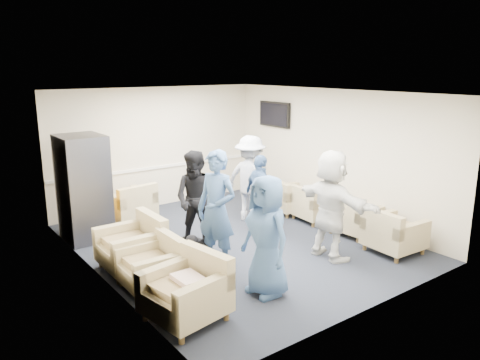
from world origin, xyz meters
TOP-DOWN VIEW (x-y plane):
  - floor at (0.00, 0.00)m, footprint 6.00×6.00m
  - ceiling at (0.00, 0.00)m, footprint 6.00×6.00m
  - back_wall at (0.00, 3.00)m, footprint 5.00×0.02m
  - front_wall at (0.00, -3.00)m, footprint 5.00×0.02m
  - left_wall at (-2.50, 0.00)m, footprint 0.02×6.00m
  - right_wall at (2.50, 0.00)m, footprint 0.02×6.00m
  - chair_rail at (0.00, 2.98)m, footprint 4.98×0.04m
  - tv at (2.44, 1.80)m, footprint 0.10×1.00m
  - armchair_left_near at (-2.04, -1.79)m, footprint 1.03×1.03m
  - armchair_left_mid at (-1.99, -0.74)m, footprint 0.82×0.82m
  - armchair_left_far at (-1.94, 0.05)m, footprint 0.91×0.91m
  - armchair_right_near at (1.87, -1.99)m, footprint 0.88×0.88m
  - armchair_right_midnear at (2.04, -1.00)m, footprint 0.82×0.82m
  - armchair_right_midfar at (2.03, 0.05)m, footprint 0.85×0.85m
  - armchair_right_far at (2.01, 0.76)m, footprint 0.88×0.88m
  - armchair_corner at (-1.05, 2.22)m, footprint 0.98×0.98m
  - vending_machine at (-2.09, 1.86)m, footprint 0.79×0.92m
  - backpack at (-1.17, -0.42)m, footprint 0.34×0.27m
  - pillow at (-2.05, -1.80)m, footprint 0.31×0.41m
  - person_front_left at (-0.81, -1.84)m, footprint 0.55×0.84m
  - person_mid_left at (-0.87, -0.69)m, footprint 0.66×0.81m
  - person_back_left at (-0.64, 0.28)m, footprint 1.03×1.06m
  - person_back_right at (1.01, 0.87)m, footprint 1.02×1.31m
  - person_mid_right at (0.67, 0.13)m, footprint 0.48×0.94m
  - person_front_right at (0.87, -1.48)m, footprint 0.61×1.73m

SIDE VIEW (x-z plane):
  - floor at x=0.00m, z-range 0.00..0.00m
  - backpack at x=-1.17m, z-range 0.01..0.53m
  - armchair_right_midnear at x=2.04m, z-range 0.00..0.62m
  - armchair_right_far at x=2.01m, z-range 0.00..0.62m
  - armchair_right_midfar at x=2.03m, z-range 0.00..0.62m
  - armchair_left_mid at x=-1.99m, z-range 0.00..0.64m
  - armchair_right_near at x=1.87m, z-range 0.00..0.67m
  - armchair_corner at x=-1.05m, z-range 0.00..0.70m
  - armchair_left_near at x=-2.04m, z-range 0.00..0.72m
  - armchair_left_far at x=-1.94m, z-range 0.00..0.72m
  - pillow at x=-2.05m, z-range 0.47..0.59m
  - person_mid_right at x=0.67m, z-range 0.00..1.54m
  - person_front_left at x=-0.81m, z-range 0.00..1.72m
  - person_back_left at x=-0.64m, z-range 0.00..1.73m
  - person_back_right at x=1.01m, z-range 0.00..1.78m
  - chair_rail at x=0.00m, z-range 0.87..0.93m
  - person_front_right at x=0.87m, z-range 0.00..1.84m
  - person_mid_left at x=-0.87m, z-range 0.00..1.90m
  - vending_machine at x=-2.09m, z-range 0.00..1.94m
  - back_wall at x=0.00m, z-range 0.00..2.70m
  - front_wall at x=0.00m, z-range 0.00..2.70m
  - left_wall at x=-2.50m, z-range 0.00..2.70m
  - right_wall at x=2.50m, z-range 0.00..2.70m
  - tv at x=2.44m, z-range 1.76..2.34m
  - ceiling at x=0.00m, z-range 2.70..2.70m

